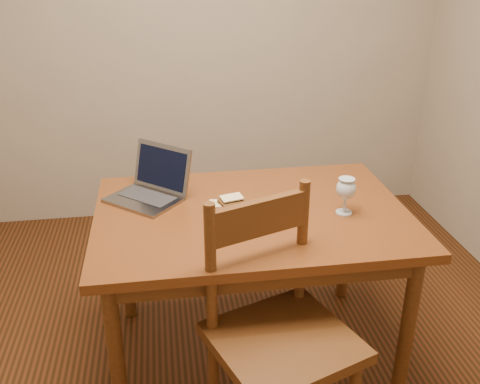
{
  "coord_description": "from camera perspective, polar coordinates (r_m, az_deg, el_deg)",
  "views": [
    {
      "loc": [
        -0.26,
        -1.9,
        1.74
      ],
      "look_at": [
        0.05,
        0.12,
        0.8
      ],
      "focal_mm": 40.0,
      "sensor_mm": 36.0,
      "label": 1
    }
  ],
  "objects": [
    {
      "name": "floor",
      "position": [
        2.6,
        -0.74,
        -17.7
      ],
      "size": [
        3.2,
        3.2,
        0.02
      ],
      "primitive_type": "cube",
      "color": "black",
      "rests_on": "ground"
    },
    {
      "name": "back_wall",
      "position": [
        3.55,
        -4.67,
        17.45
      ],
      "size": [
        3.2,
        0.02,
        2.6
      ],
      "primitive_type": "cube",
      "color": "gray",
      "rests_on": "floor"
    },
    {
      "name": "table",
      "position": [
        2.27,
        1.27,
        -4.0
      ],
      "size": [
        1.3,
        0.9,
        0.74
      ],
      "color": "#50230D",
      "rests_on": "floor"
    },
    {
      "name": "chair",
      "position": [
        1.93,
        4.25,
        -13.81
      ],
      "size": [
        0.59,
        0.58,
        0.5
      ],
      "rotation": [
        0.0,
        0.0,
        0.36
      ],
      "color": "#45240E",
      "rests_on": "floor"
    },
    {
      "name": "plate",
      "position": [
        2.2,
        -0.86,
        -2.17
      ],
      "size": [
        0.21,
        0.21,
        0.02
      ],
      "primitive_type": "cylinder",
      "color": "black",
      "rests_on": "table"
    },
    {
      "name": "sandwich_cheese",
      "position": [
        2.19,
        -1.81,
        -1.49
      ],
      "size": [
        0.13,
        0.09,
        0.04
      ],
      "primitive_type": null,
      "rotation": [
        0.0,
        0.0,
        -0.15
      ],
      "color": "#381E0C",
      "rests_on": "plate"
    },
    {
      "name": "sandwich_tomato",
      "position": [
        2.19,
        0.22,
        -1.61
      ],
      "size": [
        0.12,
        0.09,
        0.03
      ],
      "primitive_type": null,
      "rotation": [
        0.0,
        0.0,
        -0.28
      ],
      "color": "#381E0C",
      "rests_on": "plate"
    },
    {
      "name": "sandwich_top",
      "position": [
        2.18,
        -0.88,
        -0.97
      ],
      "size": [
        0.12,
        0.09,
        0.03
      ],
      "primitive_type": null,
      "rotation": [
        0.0,
        0.0,
        0.35
      ],
      "color": "#381E0C",
      "rests_on": "plate"
    },
    {
      "name": "milk_glass",
      "position": [
        2.22,
        11.18,
        -0.4
      ],
      "size": [
        0.08,
        0.08,
        0.16
      ],
      "primitive_type": null,
      "color": "white",
      "rests_on": "table"
    },
    {
      "name": "laptop",
      "position": [
        2.37,
        -9.34,
        0.83
      ],
      "size": [
        0.4,
        0.4,
        0.22
      ],
      "rotation": [
        0.0,
        0.0,
        -0.72
      ],
      "color": "slate",
      "rests_on": "table"
    }
  ]
}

